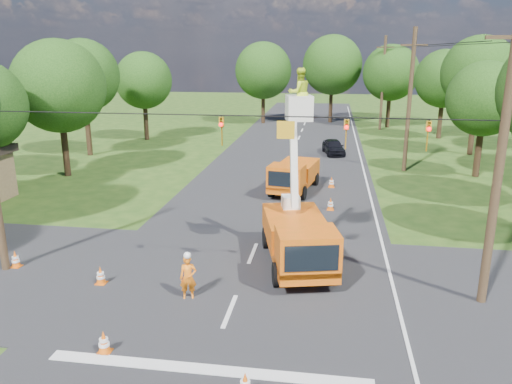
% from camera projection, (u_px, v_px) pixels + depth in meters
% --- Properties ---
extents(ground, '(140.00, 140.00, 0.00)m').
position_uv_depth(ground, '(285.00, 173.00, 35.67)').
color(ground, '#234314').
rests_on(ground, ground).
extents(road_main, '(12.00, 100.00, 0.06)m').
position_uv_depth(road_main, '(285.00, 173.00, 35.67)').
color(road_main, black).
rests_on(road_main, ground).
extents(road_cross, '(56.00, 10.00, 0.07)m').
position_uv_depth(road_cross, '(240.00, 285.00, 18.54)').
color(road_cross, black).
rests_on(road_cross, ground).
extents(stop_bar, '(9.00, 0.45, 0.02)m').
position_uv_depth(stop_bar, '(206.00, 371.00, 13.59)').
color(stop_bar, silver).
rests_on(stop_bar, ground).
extents(edge_line, '(0.12, 90.00, 0.02)m').
position_uv_depth(edge_line, '(365.00, 176.00, 34.87)').
color(edge_line, silver).
rests_on(edge_line, ground).
extents(bucket_truck, '(3.50, 6.31, 7.81)m').
position_uv_depth(bucket_truck, '(298.00, 227.00, 19.79)').
color(bucket_truck, '#EE5910').
rests_on(bucket_truck, ground).
extents(second_truck, '(2.94, 5.73, 2.05)m').
position_uv_depth(second_truck, '(294.00, 175.00, 30.57)').
color(second_truck, '#EE5910').
rests_on(second_truck, ground).
extents(ground_worker, '(0.67, 0.53, 1.62)m').
position_uv_depth(ground_worker, '(188.00, 278.00, 17.34)').
color(ground_worker, orange).
rests_on(ground_worker, ground).
extents(distant_car, '(2.21, 3.97, 1.28)m').
position_uv_depth(distant_car, '(333.00, 147.00, 41.97)').
color(distant_car, black).
rests_on(distant_car, ground).
extents(traffic_cone_0, '(0.38, 0.38, 0.71)m').
position_uv_depth(traffic_cone_0, '(104.00, 342.00, 14.29)').
color(traffic_cone_0, '#E1590B').
rests_on(traffic_cone_0, ground).
extents(traffic_cone_2, '(0.38, 0.38, 0.71)m').
position_uv_depth(traffic_cone_2, '(275.00, 219.00, 24.74)').
color(traffic_cone_2, '#E1590B').
rests_on(traffic_cone_2, ground).
extents(traffic_cone_3, '(0.38, 0.38, 0.71)m').
position_uv_depth(traffic_cone_3, '(330.00, 204.00, 27.19)').
color(traffic_cone_3, '#E1590B').
rests_on(traffic_cone_3, ground).
extents(traffic_cone_4, '(0.38, 0.38, 0.71)m').
position_uv_depth(traffic_cone_4, '(101.00, 275.00, 18.54)').
color(traffic_cone_4, '#E1590B').
rests_on(traffic_cone_4, ground).
extents(traffic_cone_5, '(0.38, 0.38, 0.71)m').
position_uv_depth(traffic_cone_5, '(15.00, 259.00, 19.98)').
color(traffic_cone_5, '#E1590B').
rests_on(traffic_cone_5, ground).
extents(traffic_cone_7, '(0.38, 0.38, 0.71)m').
position_uv_depth(traffic_cone_7, '(331.00, 182.00, 31.72)').
color(traffic_cone_7, '#E1590B').
rests_on(traffic_cone_7, ground).
extents(pole_right_near, '(1.80, 0.30, 10.00)m').
position_uv_depth(pole_right_near, '(500.00, 158.00, 15.93)').
color(pole_right_near, '#4C3823').
rests_on(pole_right_near, ground).
extents(pole_right_mid, '(1.80, 0.30, 10.00)m').
position_uv_depth(pole_right_mid, '(410.00, 100.00, 34.97)').
color(pole_right_mid, '#4C3823').
rests_on(pole_right_mid, ground).
extents(pole_right_far, '(1.80, 0.30, 10.00)m').
position_uv_depth(pole_right_far, '(383.00, 83.00, 54.00)').
color(pole_right_far, '#4C3823').
rests_on(pole_right_far, ground).
extents(signal_span, '(18.00, 0.29, 1.07)m').
position_uv_depth(signal_span, '(304.00, 130.00, 16.61)').
color(signal_span, black).
rests_on(signal_span, ground).
extents(tree_left_d, '(6.20, 6.20, 9.24)m').
position_uv_depth(tree_left_d, '(59.00, 86.00, 33.29)').
color(tree_left_d, '#382616').
rests_on(tree_left_d, ground).
extents(tree_left_e, '(5.80, 5.80, 9.41)m').
position_uv_depth(tree_left_e, '(83.00, 76.00, 40.10)').
color(tree_left_e, '#382616').
rests_on(tree_left_e, ground).
extents(tree_left_f, '(5.40, 5.40, 8.40)m').
position_uv_depth(tree_left_f, '(144.00, 81.00, 47.65)').
color(tree_left_f, '#382616').
rests_on(tree_left_f, ground).
extents(tree_right_c, '(5.00, 5.00, 7.83)m').
position_uv_depth(tree_right_c, '(485.00, 99.00, 33.29)').
color(tree_right_c, '#382616').
rests_on(tree_right_c, ground).
extents(tree_right_d, '(6.00, 6.00, 9.70)m').
position_uv_depth(tree_right_d, '(479.00, 73.00, 40.30)').
color(tree_right_d, '#382616').
rests_on(tree_right_d, ground).
extents(tree_right_e, '(5.60, 5.60, 8.63)m').
position_uv_depth(tree_right_e, '(444.00, 79.00, 48.29)').
color(tree_right_e, '#382616').
rests_on(tree_right_e, ground).
extents(tree_far_a, '(6.60, 6.60, 9.50)m').
position_uv_depth(tree_far_a, '(263.00, 71.00, 58.48)').
color(tree_far_a, '#382616').
rests_on(tree_far_a, ground).
extents(tree_far_b, '(7.00, 7.00, 10.32)m').
position_uv_depth(tree_far_b, '(332.00, 65.00, 59.08)').
color(tree_far_b, '#382616').
rests_on(tree_far_b, ground).
extents(tree_far_c, '(6.20, 6.20, 9.18)m').
position_uv_depth(tree_far_c, '(391.00, 73.00, 55.50)').
color(tree_far_c, '#382616').
rests_on(tree_far_c, ground).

